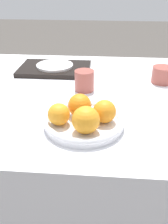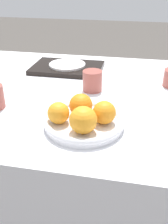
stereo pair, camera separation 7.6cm
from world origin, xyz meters
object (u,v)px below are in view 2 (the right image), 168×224
at_px(fruit_platter, 84,122).
at_px(side_plate, 67,65).
at_px(orange_0, 104,113).
at_px(cup_2, 92,81).
at_px(orange_3, 58,113).
at_px(serving_tray, 67,68).
at_px(orange_2, 83,120).
at_px(orange_1, 81,105).

height_order(fruit_platter, side_plate, same).
relative_size(orange_0, cup_2, 0.86).
distance_m(orange_3, serving_tray, 0.53).
relative_size(fruit_platter, cup_2, 3.04).
distance_m(orange_0, orange_3, 0.13).
bearing_deg(cup_2, fruit_platter, -85.48).
height_order(orange_0, cup_2, orange_0).
xyz_separation_m(serving_tray, side_plate, (0.00, 0.00, 0.02)).
xyz_separation_m(orange_3, serving_tray, (-0.11, 0.51, -0.04)).
xyz_separation_m(fruit_platter, cup_2, (-0.02, 0.27, 0.02)).
relative_size(orange_2, side_plate, 0.45).
height_order(fruit_platter, orange_2, orange_2).
height_order(fruit_platter, orange_3, orange_3).
bearing_deg(serving_tray, side_plate, 90.00).
height_order(fruit_platter, orange_1, orange_1).
bearing_deg(orange_3, orange_0, 10.79).
bearing_deg(cup_2, orange_0, -73.49).
bearing_deg(serving_tray, orange_2, -71.16).
bearing_deg(cup_2, side_plate, 125.95).
bearing_deg(orange_0, side_plate, 115.87).
bearing_deg(orange_1, side_plate, 109.43).
distance_m(fruit_platter, serving_tray, 0.52).
distance_m(orange_3, side_plate, 0.52).
distance_m(fruit_platter, orange_3, 0.08).
distance_m(orange_2, cup_2, 0.34).
bearing_deg(serving_tray, orange_3, -78.19).
relative_size(fruit_platter, orange_1, 3.38).
relative_size(orange_1, orange_3, 1.11).
bearing_deg(orange_1, serving_tray, 109.43).
xyz_separation_m(serving_tray, cup_2, (0.16, -0.21, 0.03)).
relative_size(orange_3, side_plate, 0.38).
bearing_deg(orange_1, cup_2, 91.44).
bearing_deg(serving_tray, orange_0, -64.13).
bearing_deg(cup_2, serving_tray, 125.95).
height_order(serving_tray, side_plate, side_plate).
height_order(orange_3, cup_2, orange_3).
xyz_separation_m(orange_1, serving_tray, (-0.16, 0.46, -0.05)).
distance_m(orange_1, orange_2, 0.09).
bearing_deg(orange_0, orange_3, -169.21).
bearing_deg(serving_tray, cup_2, -54.05).
height_order(orange_0, orange_2, orange_2).
distance_m(side_plate, cup_2, 0.27).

